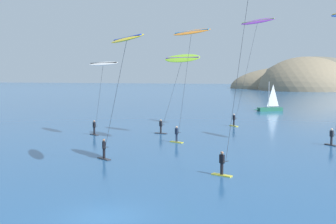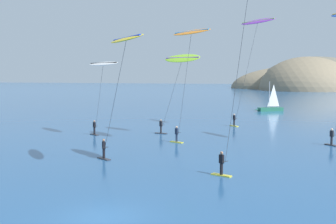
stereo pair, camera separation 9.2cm
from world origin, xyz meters
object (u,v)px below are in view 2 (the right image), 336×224
Objects in this scene: kitesurfer_orange at (190,40)px; kitesurfer_white at (102,69)px; kitesurfer_purple at (256,29)px; kitesurfer_yellow at (124,49)px; sailboat_near at (269,108)px; kitesurfer_lime at (181,64)px.

kitesurfer_white is (-10.69, 2.75, -2.75)m from kitesurfer_orange.
kitesurfer_yellow is at bearing -104.55° from kitesurfer_purple.
kitesurfer_purple is at bearing 75.45° from kitesurfer_yellow.
kitesurfer_lime is at bearing -102.30° from sailboat_near.
kitesurfer_purple is at bearing 70.27° from kitesurfer_orange.
kitesurfer_orange is 12.66m from kitesurfer_yellow.
kitesurfer_white is (-16.15, -39.75, 7.01)m from sailboat_near.
kitesurfer_white is at bearing -159.03° from kitesurfer_lime.
kitesurfer_lime is (-7.99, -36.62, 7.56)m from sailboat_near.
kitesurfer_lime reaches higher than kitesurfer_white.
kitesurfer_yellow is (-6.91, -26.62, -3.92)m from kitesurfer_purple.
sailboat_near is 0.61× the size of kitesurfer_lime.
sailboat_near is 38.23m from kitesurfer_lime.
sailboat_near is at bearing 89.25° from kitesurfer_purple.
kitesurfer_lime is at bearing 113.24° from kitesurfer_orange.
kitesurfer_white is at bearing -144.04° from kitesurfer_purple.
kitesurfer_orange is 1.17× the size of kitesurfer_yellow.
kitesurfer_yellow reaches higher than sailboat_near.
kitesurfer_orange is at bearing -14.42° from kitesurfer_white.
kitesurfer_yellow is at bearing -87.79° from kitesurfer_lime.
kitesurfer_white reaches higher than sailboat_near.
kitesurfer_purple is 27.78m from kitesurfer_yellow.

